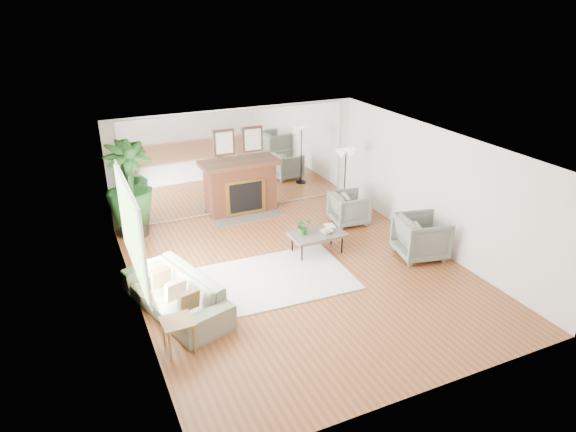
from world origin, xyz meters
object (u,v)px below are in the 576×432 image
floor_lamp (346,159)px  side_table (178,325)px  armchair_back (349,208)px  potted_ficus (129,187)px  fireplace (243,187)px  coffee_table (317,235)px  sofa (175,293)px  armchair_front (421,237)px

floor_lamp → side_table: bearing=-144.0°
armchair_back → potted_ficus: size_ratio=0.38×
fireplace → coffee_table: (0.66, -2.59, -0.26)m
potted_ficus → fireplace: bearing=3.5°
sofa → armchair_front: size_ratio=2.40×
side_table → potted_ficus: size_ratio=0.25×
sofa → side_table: size_ratio=4.31×
armchair_back → side_table: bearing=128.5°
sofa → side_table: bearing=-27.5°
floor_lamp → potted_ficus: bearing=170.2°
coffee_table → potted_ficus: 4.13m
coffee_table → side_table: bearing=-149.7°
armchair_front → armchair_back: bearing=24.8°
coffee_table → armchair_front: bearing=-28.5°
armchair_front → floor_lamp: (-0.27, 2.59, 0.93)m
coffee_table → sofa: sofa is taller
armchair_back → side_table: (-4.67, -2.96, 0.07)m
fireplace → armchair_back: 2.58m
armchair_back → potted_ficus: potted_ficus is taller
armchair_back → fireplace: bearing=58.3°
coffee_table → floor_lamp: size_ratio=0.68×
potted_ficus → floor_lamp: (4.81, -0.83, 0.24)m
floor_lamp → coffee_table: bearing=-134.1°
fireplace → potted_ficus: size_ratio=0.98×
fireplace → side_table: bearing=-120.3°
sofa → armchair_back: armchair_back is taller
sofa → floor_lamp: (4.66, 2.48, 1.03)m
fireplace → armchair_back: bearing=-37.8°
sofa → potted_ficus: size_ratio=1.07×
fireplace → coffee_table: 2.69m
fireplace → side_table: (-2.65, -4.53, -0.22)m
sofa → armchair_front: armchair_front is taller
fireplace → armchair_back: (2.02, -1.57, -0.29)m
armchair_back → side_table: size_ratio=1.54×
coffee_table → sofa: 3.23m
armchair_back → floor_lamp: floor_lamp is taller
armchair_front → floor_lamp: 2.77m
fireplace → side_table: fireplace is taller
potted_ficus → floor_lamp: size_ratio=1.32×
fireplace → side_table: size_ratio=3.92×
fireplace → sofa: (-2.45, -3.47, -0.33)m
floor_lamp → sofa: bearing=-152.0°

